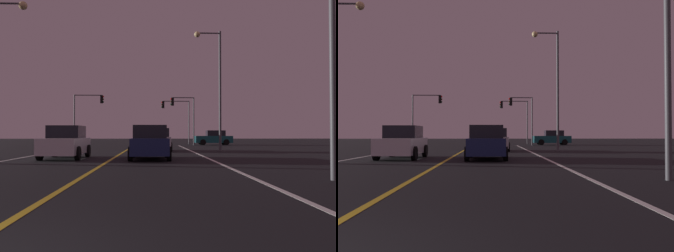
{
  "view_description": "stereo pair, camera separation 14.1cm",
  "coord_description": "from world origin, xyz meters",
  "views": [
    {
      "loc": [
        2.07,
        -3.0,
        1.26
      ],
      "look_at": [
        3.44,
        29.78,
        2.0
      ],
      "focal_mm": 38.77,
      "sensor_mm": 36.0,
      "label": 1
    },
    {
      "loc": [
        2.21,
        -3.0,
        1.26
      ],
      "look_at": [
        3.44,
        29.78,
        2.0
      ],
      "focal_mm": 38.77,
      "sensor_mm": 36.0,
      "label": 2
    }
  ],
  "objects": [
    {
      "name": "traffic_light_near_right",
      "position": [
        5.44,
        37.75,
        4.02
      ],
      "size": [
        2.71,
        0.36,
        5.44
      ],
      "rotation": [
        0.0,
        0.0,
        3.14
      ],
      "color": "#4C4C51",
      "rests_on": "ground"
    },
    {
      "name": "car_crossing_side",
      "position": [
        9.23,
        39.2,
        0.82
      ],
      "size": [
        4.3,
        2.02,
        1.7
      ],
      "rotation": [
        0.0,
        0.0,
        3.14
      ],
      "color": "black",
      "rests_on": "ground"
    },
    {
      "name": "car_lead_same_lane",
      "position": [
        1.92,
        15.25,
        0.82
      ],
      "size": [
        2.02,
        4.3,
        1.7
      ],
      "rotation": [
        0.0,
        0.0,
        1.57
      ],
      "color": "black",
      "rests_on": "ground"
    },
    {
      "name": "car_ahead_far",
      "position": [
        2.44,
        24.06,
        0.82
      ],
      "size": [
        2.02,
        4.3,
        1.7
      ],
      "rotation": [
        0.0,
        0.0,
        1.57
      ],
      "color": "black",
      "rests_on": "ground"
    },
    {
      "name": "lane_center_divider",
      "position": [
        0.0,
        15.62,
        0.0
      ],
      "size": [
        0.16,
        43.25,
        0.01
      ],
      "primitive_type": "cube",
      "color": "gold",
      "rests_on": "ground"
    },
    {
      "name": "traffic_light_far_right",
      "position": [
        4.99,
        43.25,
        4.13
      ],
      "size": [
        3.62,
        0.36,
        5.54
      ],
      "rotation": [
        0.0,
        0.0,
        3.14
      ],
      "color": "#4C4C51",
      "rests_on": "ground"
    },
    {
      "name": "traffic_light_near_left",
      "position": [
        -5.14,
        37.75,
        4.21
      ],
      "size": [
        3.36,
        0.36,
        5.67
      ],
      "color": "#4C4C51",
      "rests_on": "ground"
    },
    {
      "name": "lane_edge_left",
      "position": [
        -4.94,
        15.62,
        0.0
      ],
      "size": [
        0.16,
        43.25,
        0.01
      ],
      "primitive_type": "cube",
      "color": "silver",
      "rests_on": "ground"
    },
    {
      "name": "car_oncoming",
      "position": [
        -2.42,
        15.92,
        0.82
      ],
      "size": [
        2.02,
        4.3,
        1.7
      ],
      "rotation": [
        0.0,
        0.0,
        -1.57
      ],
      "color": "black",
      "rests_on": "ground"
    },
    {
      "name": "lane_edge_right",
      "position": [
        4.94,
        15.62,
        0.0
      ],
      "size": [
        0.16,
        43.25,
        0.01
      ],
      "primitive_type": "cube",
      "color": "silver",
      "rests_on": "ground"
    },
    {
      "name": "street_lamp_right_far",
      "position": [
        6.61,
        23.41,
        5.53
      ],
      "size": [
        2.0,
        0.44,
        8.87
      ],
      "rotation": [
        0.0,
        0.0,
        3.14
      ],
      "color": "#4C4C51",
      "rests_on": "ground"
    }
  ]
}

